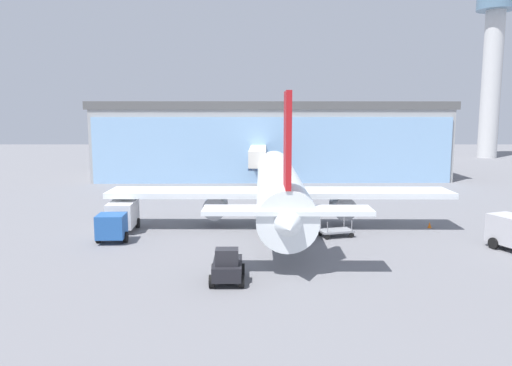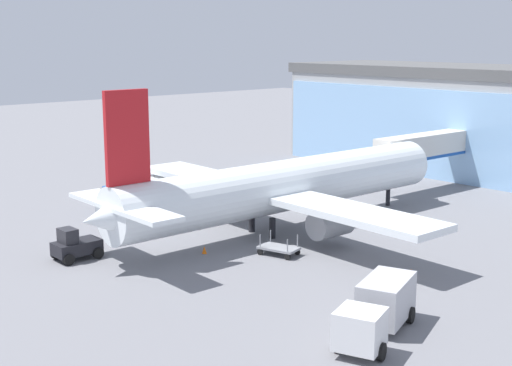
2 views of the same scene
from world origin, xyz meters
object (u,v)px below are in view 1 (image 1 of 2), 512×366
at_px(safety_cone_nose, 297,245).
at_px(jet_bridge, 260,157).
at_px(safety_cone_wingtip, 431,225).
at_px(pushback_tug, 229,267).
at_px(baggage_cart, 338,231).
at_px(control_tower, 495,55).
at_px(catering_truck, 121,218).
at_px(airplane, 281,187).

bearing_deg(safety_cone_nose, jet_bridge, 95.19).
bearing_deg(jet_bridge, safety_cone_wingtip, -145.46).
xyz_separation_m(jet_bridge, safety_cone_nose, (2.79, -30.77, -4.07)).
distance_m(pushback_tug, safety_cone_wingtip, 23.03).
distance_m(baggage_cart, safety_cone_wingtip, 9.70).
bearing_deg(pushback_tug, control_tower, -33.86).
bearing_deg(jet_bridge, baggage_cart, -165.28).
bearing_deg(catering_truck, safety_cone_wingtip, 92.26).
distance_m(control_tower, pushback_tug, 102.84).
bearing_deg(safety_cone_wingtip, airplane, 174.43).
bearing_deg(safety_cone_wingtip, jet_bridge, 123.48).
relative_size(jet_bridge, safety_cone_nose, 26.97).
relative_size(baggage_cart, safety_cone_nose, 5.71).
bearing_deg(airplane, safety_cone_nose, -173.36).
bearing_deg(catering_truck, jet_bridge, 152.46).
height_order(baggage_cart, safety_cone_nose, baggage_cart).
height_order(airplane, catering_truck, airplane).
relative_size(jet_bridge, safety_cone_wingtip, 26.97).
relative_size(control_tower, safety_cone_nose, 67.67).
xyz_separation_m(control_tower, catering_truck, (-64.93, -71.88, -21.51)).
height_order(airplane, pushback_tug, airplane).
xyz_separation_m(catering_truck, baggage_cart, (18.71, -0.90, -0.97)).
height_order(control_tower, pushback_tug, control_tower).
bearing_deg(airplane, control_tower, -36.28).
xyz_separation_m(jet_bridge, airplane, (1.88, -22.39, -0.75)).
distance_m(jet_bridge, safety_cone_nose, 31.17).
distance_m(control_tower, catering_truck, 99.22).
distance_m(control_tower, airplane, 87.27).
bearing_deg(catering_truck, control_tower, 135.36).
bearing_deg(safety_cone_nose, catering_truck, 162.56).
distance_m(airplane, pushback_tug, 16.67).
distance_m(safety_cone_nose, safety_cone_wingtip, 14.70).
relative_size(catering_truck, safety_cone_nose, 13.44).
bearing_deg(safety_cone_nose, safety_cone_wingtip, 28.60).
distance_m(airplane, baggage_cart, 7.24).
bearing_deg(airplane, baggage_cart, -134.00).
height_order(baggage_cart, safety_cone_wingtip, baggage_cart).
relative_size(control_tower, airplane, 1.06).
xyz_separation_m(jet_bridge, control_tower, (52.78, 45.80, 18.63)).
bearing_deg(control_tower, pushback_tug, -123.09).
xyz_separation_m(pushback_tug, safety_cone_wingtip, (17.77, 14.63, -0.70)).
height_order(jet_bridge, safety_cone_wingtip, jet_bridge).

